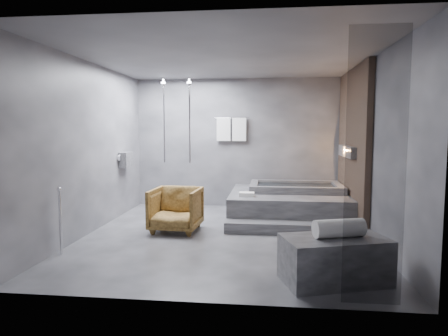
# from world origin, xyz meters

# --- Properties ---
(room) EXTENTS (5.00, 5.04, 2.82)m
(room) POSITION_xyz_m (0.40, 0.24, 1.73)
(room) COLOR #313033
(room) RESTS_ON ground
(tub_deck) EXTENTS (2.20, 2.00, 0.50)m
(tub_deck) POSITION_xyz_m (1.05, 1.45, 0.25)
(tub_deck) COLOR #363639
(tub_deck) RESTS_ON ground
(tub_step) EXTENTS (2.20, 0.36, 0.18)m
(tub_step) POSITION_xyz_m (1.05, 0.27, 0.09)
(tub_step) COLOR #363639
(tub_step) RESTS_ON ground
(concrete_bench) EXTENTS (1.27, 0.94, 0.51)m
(concrete_bench) POSITION_xyz_m (1.41, -1.81, 0.26)
(concrete_bench) COLOR #353537
(concrete_bench) RESTS_ON ground
(driftwood_chair) EXTENTS (0.84, 0.86, 0.74)m
(driftwood_chair) POSITION_xyz_m (-0.87, 0.20, 0.37)
(driftwood_chair) COLOR #493012
(driftwood_chair) RESTS_ON ground
(rolled_towel) EXTENTS (0.60, 0.37, 0.20)m
(rolled_towel) POSITION_xyz_m (1.45, -1.79, 0.61)
(rolled_towel) COLOR white
(rolled_towel) RESTS_ON concrete_bench
(deck_towel) EXTENTS (0.27, 0.20, 0.07)m
(deck_towel) POSITION_xyz_m (0.28, 0.87, 0.54)
(deck_towel) COLOR white
(deck_towel) RESTS_ON tub_deck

